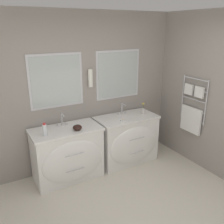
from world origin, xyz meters
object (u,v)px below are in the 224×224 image
Objects in this scene: toiletry_bottle at (45,130)px; flower_vase at (143,109)px; amenity_bowl at (77,127)px; vanity_left at (68,154)px; vanity_right at (127,139)px.

toiletry_bottle is 0.91× the size of flower_vase.
toiletry_bottle is 1.38× the size of amenity_bowl.
vanity_right is (1.11, 0.00, 0.00)m from vanity_left.
flower_vase is at bearing 4.81° from amenity_bowl.
vanity_left is 0.49m from amenity_bowl.
vanity_right is at bearing 0.00° from vanity_left.
vanity_right is at bearing 2.26° from toiletry_bottle.
flower_vase reaches higher than vanity_left.
vanity_left is 1.11m from vanity_right.
vanity_left is 1.00× the size of vanity_right.
vanity_left is 1.54m from flower_vase.
flower_vase is at bearing 1.77° from vanity_right.
vanity_left is at bearing -179.59° from flower_vase.
amenity_bowl is at bearing -174.14° from vanity_right.
flower_vase is (1.31, 0.11, 0.04)m from amenity_bowl.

